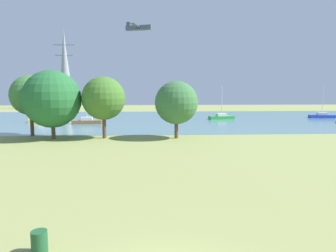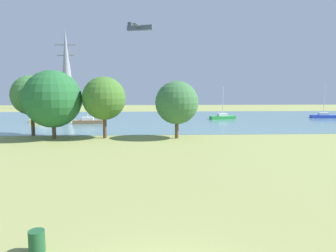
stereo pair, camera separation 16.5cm
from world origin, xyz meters
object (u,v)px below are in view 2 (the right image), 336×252
Objects in this scene: sailboat_yellow at (45,120)px; tree_mid_shore at (53,99)px; sailboat_brown at (88,121)px; tree_west_far at (177,103)px; tree_west_near at (104,98)px; litter_bin at (37,242)px; sailboat_blue at (323,116)px; sailboat_green at (222,117)px; tree_east_far at (31,95)px; sailboat_red at (58,115)px; light_aircraft at (140,28)px; electricity_pylon at (67,69)px.

sailboat_yellow is 0.72× the size of tree_mid_shore.
tree_west_far is (13.58, -15.60, 3.71)m from sailboat_brown.
litter_bin is at bearing -86.44° from tree_west_near.
sailboat_blue is 1.18× the size of sailboat_yellow.
tree_mid_shore reaches higher than sailboat_brown.
sailboat_green reaches higher than litter_bin.
tree_mid_shore is at bearing 178.77° from tree_west_far.
tree_east_far is at bearing 165.42° from tree_west_near.
sailboat_red is 29.98m from tree_mid_shore.
light_aircraft is (-5.92, 41.20, 16.30)m from tree_west_far.
sailboat_green is at bearing 15.37° from sailboat_brown.
litter_bin is 25.88m from tree_west_near.
sailboat_green is 0.27× the size of electricity_pylon.
tree_west_near reaches higher than sailboat_yellow.
light_aircraft is (-36.87, 17.66, 20.00)m from sailboat_blue.
tree_mid_shore is (-0.66, -15.29, 4.14)m from sailboat_brown.
sailboat_red is 15.93m from sailboat_brown.
tree_west_far is at bearing -48.96° from sailboat_brown.
sailboat_blue is at bearing 30.36° from tree_west_near.
tree_mid_shore is at bearing 106.30° from litter_bin.
tree_west_far reaches higher than litter_bin.
electricity_pylon reaches higher than tree_west_near.
tree_east_far is at bearing -106.95° from light_aircraft.
sailboat_blue is (37.78, 48.54, 0.06)m from litter_bin.
sailboat_brown is at bearing 108.83° from tree_west_near.
sailboat_green is 0.79× the size of tree_mid_shore.
tree_mid_shore is at bearing -178.23° from tree_west_near.
sailboat_red is 31.90m from tree_west_near.
litter_bin is at bearing -80.58° from sailboat_brown.
sailboat_brown is (8.82, -13.26, -0.01)m from sailboat_red.
electricity_pylon is at bearing 109.20° from tree_west_near.
sailboat_green is at bearing 49.02° from tree_west_near.
sailboat_red is 26.80m from tree_east_far.
sailboat_red is 0.28× the size of electricity_pylon.
sailboat_red is 0.78× the size of light_aircraft.
sailboat_brown is at bearing -164.63° from sailboat_green.
tree_mid_shore is 5.82m from tree_west_near.
light_aircraft is (7.66, 25.61, 20.01)m from sailboat_brown.
sailboat_brown is 0.69× the size of tree_mid_shore.
tree_mid_shore reaches higher than sailboat_blue.
sailboat_yellow is 41.02m from electricity_pylon.
sailboat_brown is 14.08m from tree_east_far.
tree_west_near is at bearing 1.77° from tree_mid_shore.
sailboat_yellow is 22.70m from tree_west_near.
sailboat_green is 24.80m from tree_west_far.
sailboat_green is at bearing 69.89° from litter_bin.
tree_east_far is 0.94× the size of tree_mid_shore.
tree_west_near is 0.31× the size of electricity_pylon.
litter_bin is at bearing -73.70° from tree_mid_shore.
sailboat_brown is 21.01m from tree_west_far.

